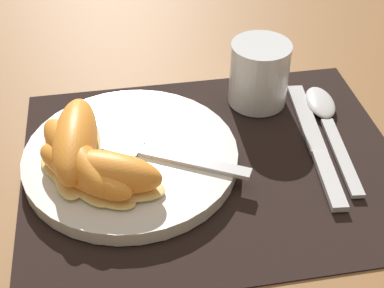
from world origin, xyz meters
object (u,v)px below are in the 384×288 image
at_px(spoon, 325,115).
at_px(citrus_wedge_2, 85,173).
at_px(citrus_wedge_1, 75,158).
at_px(citrus_wedge_0, 76,142).
at_px(plate, 131,157).
at_px(fork, 147,152).
at_px(juice_glass, 259,77).
at_px(knife, 316,144).
at_px(citrus_wedge_3, 107,174).

distance_m(spoon, citrus_wedge_2, 0.29).
bearing_deg(citrus_wedge_1, citrus_wedge_0, 85.79).
relative_size(plate, fork, 1.27).
xyz_separation_m(plate, citrus_wedge_1, (-0.06, -0.02, 0.03)).
distance_m(plate, spoon, 0.24).
bearing_deg(citrus_wedge_2, juice_glass, 31.59).
xyz_separation_m(spoon, fork, (-0.22, -0.05, 0.01)).
relative_size(plate, spoon, 1.20).
relative_size(plate, citrus_wedge_1, 1.68).
xyz_separation_m(plate, juice_glass, (0.16, 0.09, 0.03)).
xyz_separation_m(juice_glass, citrus_wedge_2, (-0.21, -0.13, -0.00)).
bearing_deg(citrus_wedge_2, knife, 7.65).
distance_m(fork, citrus_wedge_3, 0.06).
bearing_deg(juice_glass, citrus_wedge_3, -144.03).
height_order(citrus_wedge_2, citrus_wedge_3, citrus_wedge_3).
distance_m(spoon, citrus_wedge_3, 0.28).
distance_m(citrus_wedge_0, citrus_wedge_2, 0.04).
bearing_deg(citrus_wedge_2, citrus_wedge_3, -21.22).
relative_size(knife, fork, 1.18).
bearing_deg(citrus_wedge_0, citrus_wedge_3, -59.43).
distance_m(juice_glass, citrus_wedge_3, 0.23).
bearing_deg(fork, knife, -0.16).
bearing_deg(spoon, juice_glass, 144.97).
distance_m(knife, spoon, 0.05).
xyz_separation_m(citrus_wedge_0, citrus_wedge_1, (-0.00, -0.02, -0.00)).
bearing_deg(fork, citrus_wedge_0, 175.09).
bearing_deg(citrus_wedge_3, plate, 61.88).
distance_m(fork, citrus_wedge_1, 0.08).
height_order(juice_glass, fork, juice_glass).
relative_size(knife, citrus_wedge_1, 1.56).
relative_size(plate, knife, 1.07).
xyz_separation_m(plate, citrus_wedge_2, (-0.05, -0.04, 0.02)).
relative_size(knife, citrus_wedge_0, 1.54).
height_order(citrus_wedge_0, citrus_wedge_1, citrus_wedge_0).
xyz_separation_m(plate, citrus_wedge_3, (-0.03, -0.05, 0.03)).
distance_m(plate, citrus_wedge_0, 0.06).
bearing_deg(knife, citrus_wedge_0, 178.52).
bearing_deg(juice_glass, fork, -146.98).
height_order(juice_glass, citrus_wedge_0, juice_glass).
xyz_separation_m(spoon, citrus_wedge_2, (-0.28, -0.08, 0.03)).
relative_size(spoon, citrus_wedge_3, 1.53).
xyz_separation_m(citrus_wedge_0, citrus_wedge_2, (0.01, -0.04, -0.01)).
bearing_deg(citrus_wedge_2, citrus_wedge_1, 114.87).
height_order(citrus_wedge_1, citrus_wedge_3, citrus_wedge_1).
height_order(knife, citrus_wedge_0, citrus_wedge_0).
relative_size(plate, juice_glass, 2.91).
bearing_deg(citrus_wedge_0, citrus_wedge_1, -94.21).
xyz_separation_m(juice_glass, citrus_wedge_1, (-0.22, -0.11, -0.00)).
bearing_deg(fork, plate, 161.46).
bearing_deg(knife, citrus_wedge_2, -172.35).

